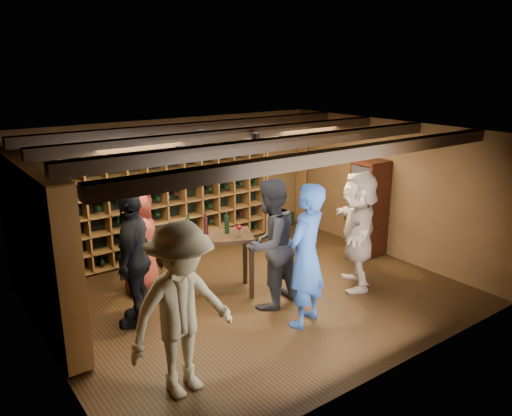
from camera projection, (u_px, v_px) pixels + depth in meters
ground at (256, 295)px, 7.72m from camera, size 6.00×6.00×0.00m
room_shell at (253, 139)px, 7.08m from camera, size 6.00×6.00×6.00m
wine_rack_back at (155, 197)px, 8.91m from camera, size 4.65×0.30×2.20m
wine_rack_left at (41, 249)px, 6.44m from camera, size 0.30×2.65×2.20m
crate_shelf at (283, 156)px, 10.44m from camera, size 1.20×0.32×2.07m
display_cabinet at (368, 210)px, 9.17m from camera, size 0.55×0.50×1.75m
man_blue_shirt at (306, 256)px, 6.64m from camera, size 0.84×0.70×1.98m
man_grey_suit at (270, 244)px, 7.17m from camera, size 1.09×0.95×1.92m
guest_red_floral at (140, 240)px, 7.61m from camera, size 0.86×0.99×1.72m
guest_woman_black at (134, 258)px, 6.67m from camera, size 1.05×1.16×1.90m
guest_khaki at (182, 310)px, 5.22m from camera, size 1.33×0.85×1.94m
guest_beige at (358, 230)px, 7.80m from camera, size 1.54×1.71×1.89m
tasting_table at (210, 243)px, 7.53m from camera, size 1.43×1.10×1.24m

